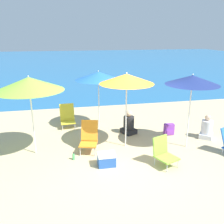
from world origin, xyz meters
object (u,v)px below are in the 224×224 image
at_px(cooler_box, 107,159).
at_px(beach_chair_yellow, 67,116).
at_px(beach_umbrella_navy, 192,80).
at_px(person_seated_near, 207,129).
at_px(water_bottle, 74,157).
at_px(beach_chair_lime, 164,152).
at_px(beach_umbrella_orange, 127,79).
at_px(person_seated_far, 129,124).
at_px(beach_umbrella_lime, 29,84).
at_px(beach_umbrella_blue, 98,76).
at_px(backpack_purple, 169,129).
at_px(beach_chair_orange, 89,137).

bearing_deg(cooler_box, beach_chair_yellow, 105.82).
height_order(beach_umbrella_navy, person_seated_near, beach_umbrella_navy).
xyz_separation_m(person_seated_near, water_bottle, (-4.34, -0.60, -0.23)).
bearing_deg(water_bottle, beach_chair_lime, -18.07).
relative_size(beach_umbrella_orange, beach_umbrella_navy, 1.02).
relative_size(person_seated_far, water_bottle, 3.87).
height_order(beach_umbrella_lime, beach_umbrella_navy, beach_umbrella_lime).
height_order(beach_umbrella_navy, cooler_box, beach_umbrella_navy).
bearing_deg(beach_chair_lime, beach_umbrella_blue, 89.60).
bearing_deg(backpack_purple, beach_chair_lime, -118.27).
xyz_separation_m(beach_chair_yellow, beach_chair_lime, (2.32, -3.31, -0.04)).
distance_m(beach_umbrella_lime, beach_chair_orange, 2.19).
bearing_deg(beach_umbrella_lime, water_bottle, -31.31).
bearing_deg(beach_umbrella_blue, beach_umbrella_lime, -141.76).
relative_size(beach_umbrella_blue, cooler_box, 4.48).
relative_size(beach_umbrella_orange, cooler_box, 4.88).
relative_size(beach_chair_lime, cooler_box, 1.62).
xyz_separation_m(beach_umbrella_lime, beach_chair_lime, (3.31, -1.37, -1.65)).
height_order(water_bottle, cooler_box, cooler_box).
distance_m(beach_umbrella_navy, cooler_box, 3.23).
bearing_deg(beach_chair_yellow, beach_umbrella_orange, -54.18).
relative_size(beach_umbrella_navy, water_bottle, 10.45).
distance_m(beach_umbrella_navy, beach_chair_lime, 2.19).
height_order(beach_chair_orange, beach_chair_lime, beach_chair_orange).
bearing_deg(beach_umbrella_orange, beach_umbrella_blue, 106.84).
bearing_deg(beach_umbrella_lime, beach_chair_yellow, 62.96).
xyz_separation_m(beach_umbrella_lime, backpack_purple, (4.31, 0.49, -1.83)).
bearing_deg(beach_umbrella_navy, person_seated_far, 135.66).
height_order(beach_umbrella_navy, person_seated_far, beach_umbrella_navy).
xyz_separation_m(beach_chair_orange, backpack_purple, (2.79, 0.66, -0.26)).
bearing_deg(beach_umbrella_orange, person_seated_far, 69.22).
distance_m(beach_umbrella_orange, beach_chair_yellow, 3.10).
bearing_deg(backpack_purple, beach_chair_yellow, 156.50).
bearing_deg(beach_umbrella_navy, beach_umbrella_lime, 173.50).
height_order(person_seated_near, backpack_purple, person_seated_near).
xyz_separation_m(beach_umbrella_blue, beach_umbrella_orange, (0.53, -1.75, 0.18)).
distance_m(beach_chair_yellow, person_seated_far, 2.28).
distance_m(backpack_purple, water_bottle, 3.47).
xyz_separation_m(beach_umbrella_orange, backpack_purple, (1.68, 0.58, -1.88)).
distance_m(beach_umbrella_orange, person_seated_far, 2.03).
xyz_separation_m(water_bottle, cooler_box, (0.82, -0.49, 0.09)).
distance_m(beach_umbrella_blue, beach_chair_lime, 3.60).
height_order(beach_chair_lime, person_seated_near, person_seated_near).
xyz_separation_m(beach_umbrella_blue, beach_chair_orange, (-0.59, -1.83, -1.44)).
relative_size(beach_umbrella_lime, beach_chair_lime, 3.00).
xyz_separation_m(beach_umbrella_navy, water_bottle, (-3.39, -0.13, -1.95)).
bearing_deg(beach_umbrella_orange, water_bottle, -161.25).
distance_m(beach_umbrella_navy, person_seated_near, 2.03).
bearing_deg(cooler_box, water_bottle, 149.25).
relative_size(person_seated_far, cooler_box, 1.78).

